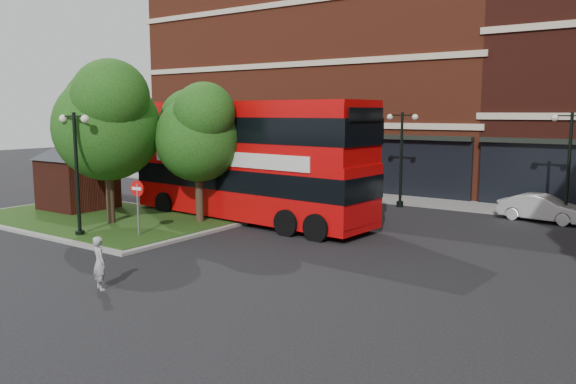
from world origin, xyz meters
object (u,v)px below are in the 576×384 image
Objects in this scene: bus at (247,153)px; car_white at (542,208)px; woman at (100,263)px; car_silver at (330,185)px.

car_white is (11.35, 7.54, -2.53)m from bus.
woman is at bearing -69.23° from bus.
bus is 9.43m from car_silver.
bus reaches higher than woman.
car_silver is (-0.90, 9.04, -2.53)m from bus.
bus is 3.38× the size of car_white.
bus is 13.86m from car_white.
woman is 0.42× the size of car_silver.
bus is at bearing 130.42° from car_white.
bus is 11.16m from woman.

